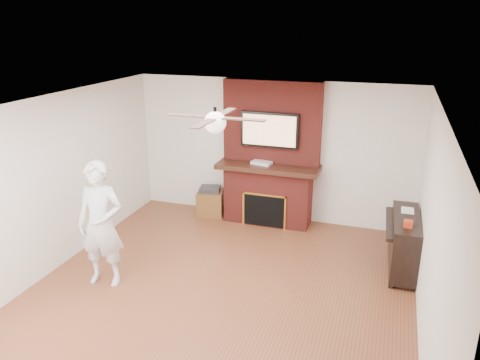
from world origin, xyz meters
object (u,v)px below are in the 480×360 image
(person, at_px, (101,224))
(side_table, at_px, (210,201))
(piano, at_px, (404,242))
(fireplace, at_px, (269,168))

(person, height_order, side_table, person)
(person, relative_size, piano, 1.37)
(person, relative_size, side_table, 3.09)
(fireplace, distance_m, side_table, 1.33)
(person, xyz_separation_m, piano, (3.89, 1.67, -0.43))
(fireplace, xyz_separation_m, piano, (2.30, -1.08, -0.55))
(fireplace, height_order, piano, fireplace)
(person, bearing_deg, side_table, 70.92)
(person, bearing_deg, piano, 14.44)
(fireplace, relative_size, person, 1.44)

